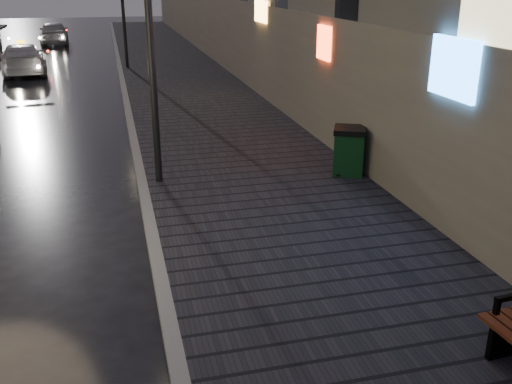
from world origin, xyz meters
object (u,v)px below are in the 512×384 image
lamp_near (149,11)px  taxi_mid (23,59)px  trash_bin (349,150)px  car_far (54,33)px

lamp_near → taxi_mid: bearing=105.5°
trash_bin → car_far: bearing=130.3°
trash_bin → lamp_near: bearing=-162.6°
lamp_near → trash_bin: (3.95, -0.51, -2.83)m
lamp_near → taxi_mid: (-4.50, 16.22, -2.82)m
lamp_near → car_far: (-4.05, 28.18, -2.77)m
taxi_mid → car_far: (0.46, 11.97, 0.05)m
trash_bin → taxi_mid: taxi_mid is taller
trash_bin → car_far: car_far is taller
lamp_near → car_far: size_ratio=1.26×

